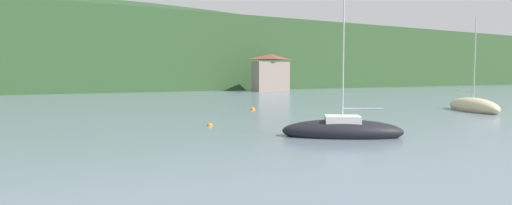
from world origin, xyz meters
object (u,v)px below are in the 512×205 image
sailboat_mid_7 (473,107)px  mooring_buoy_near (210,126)px  sailboat_mid_3 (342,130)px  shore_building_central (271,73)px  mooring_buoy_mid (253,110)px

sailboat_mid_7 → mooring_buoy_near: (-24.40, 1.43, -0.38)m
sailboat_mid_3 → mooring_buoy_near: size_ratio=22.10×
mooring_buoy_near → sailboat_mid_3: bearing=-60.6°
shore_building_central → mooring_buoy_near: shore_building_central is taller
sailboat_mid_3 → sailboat_mid_7: 21.06m
mooring_buoy_near → mooring_buoy_mid: mooring_buoy_mid is taller
sailboat_mid_3 → mooring_buoy_mid: bearing=-68.4°
mooring_buoy_near → mooring_buoy_mid: bearing=48.6°
sailboat_mid_3 → mooring_buoy_mid: (3.68, 16.57, -0.33)m
shore_building_central → sailboat_mid_7: (-6.86, -46.32, -3.11)m
shore_building_central → sailboat_mid_3: (-27.01, -52.46, -3.16)m
mooring_buoy_near → sailboat_mid_7: bearing=-3.3°
mooring_buoy_mid → sailboat_mid_3: bearing=-102.5°
shore_building_central → sailboat_mid_7: bearing=-98.4°
mooring_buoy_near → mooring_buoy_mid: 12.01m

